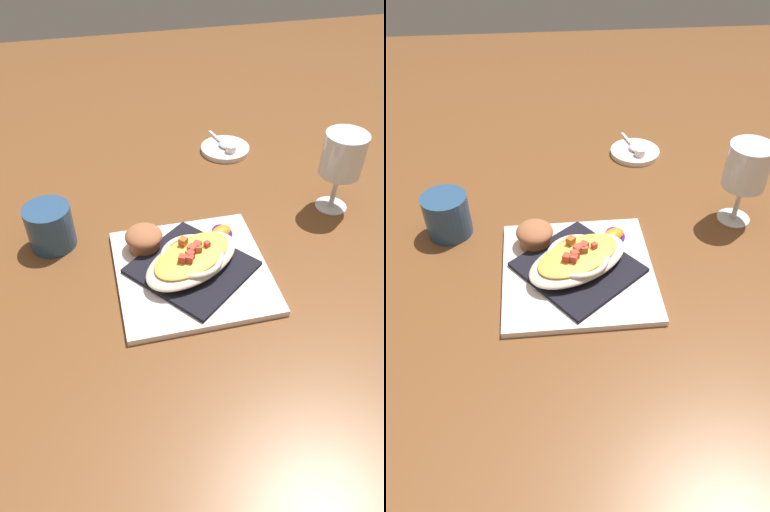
# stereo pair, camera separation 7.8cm
# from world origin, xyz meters

# --- Properties ---
(ground_plane) EXTENTS (2.60, 2.60, 0.00)m
(ground_plane) POSITION_xyz_m (0.00, 0.00, 0.00)
(ground_plane) COLOR brown
(square_plate) EXTENTS (0.26, 0.26, 0.01)m
(square_plate) POSITION_xyz_m (0.00, 0.00, 0.01)
(square_plate) COLOR white
(square_plate) RESTS_ON ground_plane
(folded_napkin) EXTENTS (0.24, 0.24, 0.01)m
(folded_napkin) POSITION_xyz_m (0.00, 0.00, 0.02)
(folded_napkin) COLOR black
(folded_napkin) RESTS_ON square_plate
(gratin_dish) EXTENTS (0.21, 0.18, 0.04)m
(gratin_dish) POSITION_xyz_m (-0.00, -0.00, 0.04)
(gratin_dish) COLOR beige
(gratin_dish) RESTS_ON folded_napkin
(muffin) EXTENTS (0.07, 0.07, 0.04)m
(muffin) POSITION_xyz_m (-0.07, 0.07, 0.03)
(muffin) COLOR #A56138
(muffin) RESTS_ON square_plate
(orange_garnish) EXTENTS (0.05, 0.06, 0.02)m
(orange_garnish) POSITION_xyz_m (0.07, 0.07, 0.02)
(orange_garnish) COLOR #481866
(orange_garnish) RESTS_ON square_plate
(coffee_mug) EXTENTS (0.08, 0.11, 0.08)m
(coffee_mug) POSITION_xyz_m (-0.23, 0.14, 0.04)
(coffee_mug) COLOR navy
(coffee_mug) RESTS_ON ground_plane
(stemmed_glass) EXTENTS (0.08, 0.08, 0.16)m
(stemmed_glass) POSITION_xyz_m (0.32, 0.13, 0.11)
(stemmed_glass) COLOR white
(stemmed_glass) RESTS_ON ground_plane
(creamer_saucer) EXTENTS (0.11, 0.11, 0.01)m
(creamer_saucer) POSITION_xyz_m (0.17, 0.39, 0.01)
(creamer_saucer) COLOR white
(creamer_saucer) RESTS_ON ground_plane
(spoon) EXTENTS (0.04, 0.10, 0.01)m
(spoon) POSITION_xyz_m (0.17, 0.39, 0.02)
(spoon) COLOR silver
(spoon) RESTS_ON creamer_saucer
(creamer_cup_0) EXTENTS (0.02, 0.02, 0.02)m
(creamer_cup_0) POSITION_xyz_m (0.18, 0.36, 0.02)
(creamer_cup_0) COLOR white
(creamer_cup_0) RESTS_ON creamer_saucer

